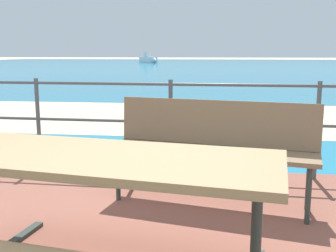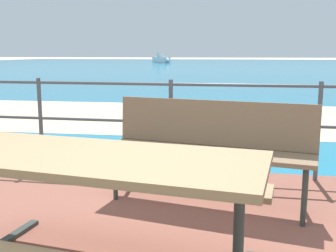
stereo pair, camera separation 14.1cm
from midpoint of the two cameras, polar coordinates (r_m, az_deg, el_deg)
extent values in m
cube|color=teal|center=(41.69, 7.71, 8.40)|extent=(90.00, 90.00, 0.01)
cube|color=beige|center=(8.39, 3.93, 1.28)|extent=(54.11, 5.91, 0.01)
cube|color=#8C704C|center=(2.03, -12.43, -4.44)|extent=(1.90, 0.90, 0.04)
cube|color=#8C704C|center=(2.59, -6.43, -7.56)|extent=(1.85, 0.48, 0.04)
cylinder|color=#2D3833|center=(1.95, 10.19, -16.80)|extent=(0.06, 0.06, 0.75)
cube|color=#7A6047|center=(3.33, 4.86, -3.62)|extent=(1.76, 0.70, 0.04)
cube|color=#7A6047|center=(3.46, 5.64, 0.49)|extent=(1.69, 0.36, 0.39)
cylinder|color=#2D3833|center=(3.52, -8.25, -6.80)|extent=(0.04, 0.04, 0.46)
cylinder|color=#2D3833|center=(3.78, -6.18, -5.56)|extent=(0.04, 0.04, 0.46)
cylinder|color=#2D3833|center=(3.16, 18.08, -9.22)|extent=(0.04, 0.04, 0.46)
cylinder|color=#2D3833|center=(3.44, 18.17, -7.60)|extent=(0.04, 0.04, 0.46)
cylinder|color=#4C5156|center=(4.68, -18.71, 0.38)|extent=(0.04, 0.04, 0.99)
cylinder|color=#4C5156|center=(4.22, -0.59, -0.11)|extent=(0.04, 0.04, 0.99)
cylinder|color=#4C5156|center=(4.25, 19.46, -0.64)|extent=(0.04, 0.04, 0.99)
cylinder|color=#4C5156|center=(4.16, -0.60, 5.93)|extent=(5.90, 0.03, 0.03)
cylinder|color=#4C5156|center=(4.21, -0.59, 0.55)|extent=(5.90, 0.03, 0.03)
cube|color=silver|center=(56.06, -2.93, 9.35)|extent=(3.24, 4.32, 0.80)
cube|color=silver|center=(56.37, -3.06, 10.06)|extent=(1.10, 1.26, 0.59)
cone|color=silver|center=(53.72, -1.94, 9.32)|extent=(0.87, 0.81, 0.72)
camera|label=1|loc=(0.07, -90.97, -0.18)|focal=43.02mm
camera|label=2|loc=(0.07, 89.03, 0.18)|focal=43.02mm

